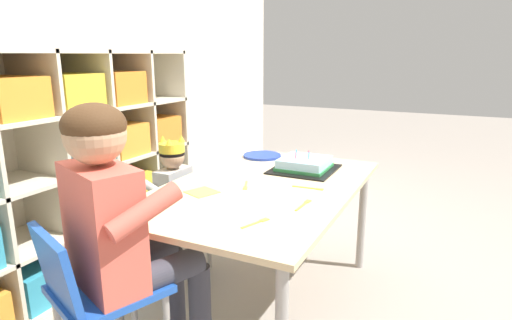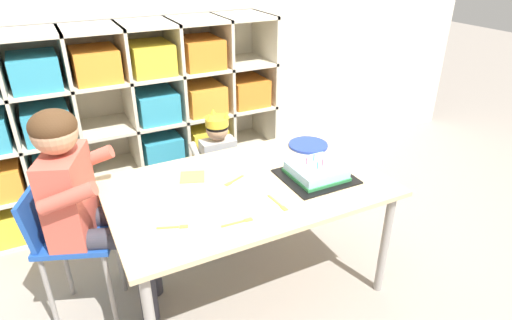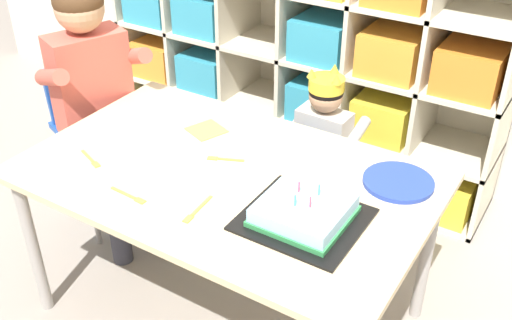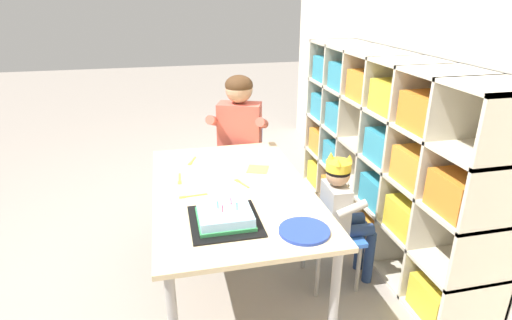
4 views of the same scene
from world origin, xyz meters
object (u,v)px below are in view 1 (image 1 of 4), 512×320
Objects in this scene: child_with_crown at (168,190)px; fork_near_child_seat at (310,188)px; classroom_chair_blue at (184,218)px; adult_helper_seated at (123,223)px; activity_table at (262,197)px; birthday_cake_on_tray at (304,165)px; paper_plate_stack at (262,156)px; classroom_chair_adult_side at (95,296)px; fork_scattered_mid_table at (246,186)px; fork_by_napkin at (304,204)px; fork_near_cake_tray at (257,222)px.

child_with_crown reaches higher than fork_near_child_seat.
classroom_chair_blue is 0.94m from adult_helper_seated.
activity_table is 0.36m from birthday_cake_on_tray.
paper_plate_stack is 1.53× the size of fork_near_child_seat.
classroom_chair_blue is 0.97m from classroom_chair_adult_side.
classroom_chair_adult_side is 5.85× the size of fork_scattered_mid_table.
fork_scattered_mid_table is 0.86× the size of fork_by_napkin.
child_with_crown is 0.85m from fork_near_child_seat.
fork_by_napkin is (-0.12, -0.33, 0.00)m from fork_scattered_mid_table.
activity_table is 0.87m from classroom_chair_adult_side.
paper_plate_stack is 0.65m from fork_near_child_seat.
fork_near_child_seat is (0.10, -0.28, 0.00)m from fork_scattered_mid_table.
activity_table is 3.89× the size of birthday_cake_on_tray.
child_with_crown is 1.00m from classroom_chair_adult_side.
classroom_chair_blue is 0.79m from fork_near_child_seat.
fork_by_napkin is (0.56, -0.44, -0.05)m from adult_helper_seated.
adult_helper_seated is 4.82× the size of paper_plate_stack.
fork_by_napkin is at bearing -143.24° from paper_plate_stack.
child_with_crown is (0.00, 0.10, 0.14)m from classroom_chair_blue.
birthday_cake_on_tray is at bearing -82.44° from adult_helper_seated.
birthday_cake_on_tray is at bearing 111.97° from child_with_crown.
birthday_cake_on_tray is at bearing 115.36° from classroom_chair_blue.
classroom_chair_adult_side is at bearing 145.81° from fork_scattered_mid_table.
birthday_cake_on_tray reaches higher than paper_plate_stack.
child_with_crown is 0.95m from fork_near_cake_tray.
activity_table is at bearing -119.62° from fork_by_napkin.
adult_helper_seated reaches higher than fork_near_cake_tray.
child_with_crown is at bearing -102.78° from fork_by_napkin.
fork_scattered_mid_table is 0.30m from fork_near_child_seat.
fork_near_cake_tray is (-0.38, -0.24, 0.00)m from fork_scattered_mid_table.
classroom_chair_blue is 1.73× the size of birthday_cake_on_tray.
classroom_chair_adult_side reaches higher than activity_table.
adult_helper_seated is 3.17× the size of birthday_cake_on_tray.
fork_by_napkin is 0.27m from fork_near_cake_tray.
classroom_chair_adult_side is (-0.91, -0.30, 0.11)m from classroom_chair_blue.
birthday_cake_on_tray is 2.33× the size of fork_near_child_seat.
child_with_crown is at bearing -6.56° from fork_near_child_seat.
birthday_cake_on_tray is 0.37m from paper_plate_stack.
classroom_chair_blue is 0.55m from fork_scattered_mid_table.
fork_near_cake_tray is (-0.43, -0.18, 0.06)m from activity_table.
child_with_crown reaches higher than fork_by_napkin.
adult_helper_seated is 0.87m from fork_near_child_seat.
activity_table is 1.87× the size of classroom_chair_adult_side.
classroom_chair_adult_side is 0.84m from fork_by_napkin.
fork_near_child_seat is (0.78, -0.39, -0.05)m from adult_helper_seated.
birthday_cake_on_tray is (0.26, -0.71, 0.17)m from child_with_crown.
fork_near_child_seat is at bearing -163.75° from fork_near_cake_tray.
activity_table is 0.47m from fork_near_cake_tray.
fork_near_cake_tray is at bearing 80.74° from fork_near_child_seat.
classroom_chair_adult_side is 0.82m from fork_scattered_mid_table.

